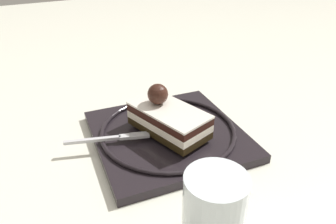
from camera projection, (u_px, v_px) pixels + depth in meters
The scene contains 4 objects.
ground_plane at pixel (175, 127), 0.56m from camera, with size 2.40×2.40×0.00m, color silver.
dessert_plate at pixel (168, 134), 0.52m from camera, with size 0.24×0.24×0.02m.
cake_slice at pixel (168, 117), 0.50m from camera, with size 0.10×0.14×0.07m.
fork at pixel (110, 138), 0.49m from camera, with size 0.13×0.04×0.00m.
Camera 1 is at (0.22, 0.42, 0.30)m, focal length 34.50 mm.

